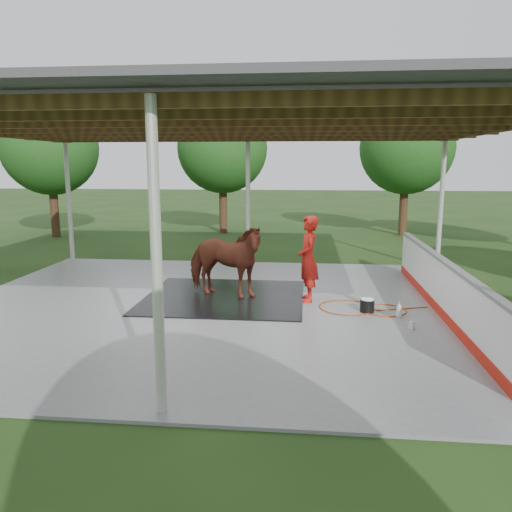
# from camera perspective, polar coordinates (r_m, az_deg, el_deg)

# --- Properties ---
(ground) EXTENTS (100.00, 100.00, 0.00)m
(ground) POSITION_cam_1_polar(r_m,az_deg,el_deg) (11.01, -3.76, -5.99)
(ground) COLOR #1E3814
(concrete_slab) EXTENTS (12.00, 10.00, 0.05)m
(concrete_slab) POSITION_cam_1_polar(r_m,az_deg,el_deg) (11.00, -3.76, -5.87)
(concrete_slab) COLOR slate
(concrete_slab) RESTS_ON ground
(pavilion_structure) EXTENTS (12.60, 10.60, 4.05)m
(pavilion_structure) POSITION_cam_1_polar(r_m,az_deg,el_deg) (10.59, -4.02, 15.04)
(pavilion_structure) COLOR beige
(pavilion_structure) RESTS_ON ground
(dasher_board) EXTENTS (0.16, 8.00, 1.15)m
(dasher_board) POSITION_cam_1_polar(r_m,az_deg,el_deg) (11.08, 20.42, -3.37)
(dasher_board) COLOR red
(dasher_board) RESTS_ON concrete_slab
(tree_belt) EXTENTS (28.00, 28.00, 5.80)m
(tree_belt) POSITION_cam_1_polar(r_m,az_deg,el_deg) (11.42, -1.69, 13.84)
(tree_belt) COLOR #382314
(tree_belt) RESTS_ON ground
(rubber_mat) EXTENTS (3.65, 3.42, 0.03)m
(rubber_mat) POSITION_cam_1_polar(r_m,az_deg,el_deg) (11.71, -3.63, -4.66)
(rubber_mat) COLOR black
(rubber_mat) RESTS_ON concrete_slab
(horse) EXTENTS (2.20, 1.48, 1.70)m
(horse) POSITION_cam_1_polar(r_m,az_deg,el_deg) (11.52, -3.68, -0.50)
(horse) COLOR brown
(horse) RESTS_ON rubber_mat
(handler) EXTENTS (0.57, 0.77, 1.94)m
(handler) POSITION_cam_1_polar(r_m,az_deg,el_deg) (11.26, 5.99, -0.32)
(handler) COLOR red
(handler) RESTS_ON concrete_slab
(wash_bucket) EXTENTS (0.30, 0.30, 0.28)m
(wash_bucket) POSITION_cam_1_polar(r_m,az_deg,el_deg) (10.78, 12.59, -5.51)
(wash_bucket) COLOR black
(wash_bucket) RESTS_ON concrete_slab
(soap_bottle_a) EXTENTS (0.13, 0.13, 0.32)m
(soap_bottle_a) POSITION_cam_1_polar(r_m,az_deg,el_deg) (10.57, 16.03, -5.91)
(soap_bottle_a) COLOR silver
(soap_bottle_a) RESTS_ON concrete_slab
(soap_bottle_b) EXTENTS (0.13, 0.13, 0.20)m
(soap_bottle_b) POSITION_cam_1_polar(r_m,az_deg,el_deg) (9.94, 17.39, -7.39)
(soap_bottle_b) COLOR #338CD8
(soap_bottle_b) RESTS_ON concrete_slab
(hose_coil) EXTENTS (2.34, 1.20, 0.02)m
(hose_coil) POSITION_cam_1_polar(r_m,az_deg,el_deg) (11.01, 11.94, -5.87)
(hose_coil) COLOR #9D3A0B
(hose_coil) RESTS_ON concrete_slab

